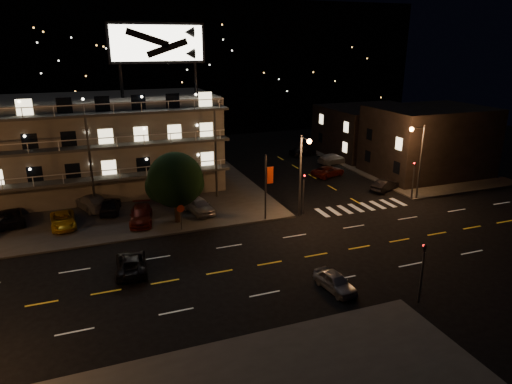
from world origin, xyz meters
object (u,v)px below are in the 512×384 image
object	(u,v)px
tree	(175,181)
lot_car_2	(63,220)
lot_car_7	(92,202)
side_car_0	(385,185)
lot_car_4	(199,205)
road_car_west	(131,263)
road_car_east	(335,282)

from	to	relation	value
tree	lot_car_2	size ratio (longest dim) A/B	1.49
lot_car_7	side_car_0	size ratio (longest dim) A/B	1.34
lot_car_2	lot_car_4	world-z (taller)	lot_car_4
tree	side_car_0	world-z (taller)	tree
road_car_west	road_car_east	bearing A→B (deg)	154.10
lot_car_4	road_car_west	xyz separation A→B (m)	(-7.49, -9.69, -0.26)
lot_car_4	road_car_west	bearing A→B (deg)	-140.86
lot_car_4	lot_car_7	bearing A→B (deg)	140.56
lot_car_2	lot_car_7	bearing A→B (deg)	52.41
lot_car_2	side_car_0	size ratio (longest dim) A/B	1.13
lot_car_2	lot_car_4	distance (m)	12.40
road_car_east	road_car_west	size ratio (longest dim) A/B	0.77
lot_car_4	side_car_0	bearing A→B (deg)	-13.87
lot_car_2	lot_car_7	world-z (taller)	lot_car_7
road_car_east	lot_car_7	bearing A→B (deg)	116.78
tree	side_car_0	bearing A→B (deg)	3.14
tree	side_car_0	xyz separation A→B (m)	(24.01, 1.32, -3.44)
road_car_east	side_car_0	bearing A→B (deg)	38.90
lot_car_4	side_car_0	world-z (taller)	lot_car_4
tree	road_car_west	size ratio (longest dim) A/B	1.41
lot_car_4	lot_car_7	size ratio (longest dim) A/B	0.85
lot_car_7	road_car_west	bearing A→B (deg)	76.83
tree	lot_car_7	xyz separation A→B (m)	(-7.32, 6.42, -3.17)
lot_car_7	lot_car_2	bearing A→B (deg)	34.67
lot_car_2	road_car_west	bearing A→B (deg)	-69.64
lot_car_2	road_car_west	xyz separation A→B (m)	(4.88, -10.57, -0.12)
lot_car_4	road_car_east	xyz separation A→B (m)	(5.24, -17.32, -0.30)
lot_car_7	tree	bearing A→B (deg)	116.62
lot_car_2	side_car_0	xyz separation A→B (m)	(33.92, -1.16, -0.12)
tree	lot_car_2	xyz separation A→B (m)	(-9.91, 2.47, -3.32)
lot_car_2	lot_car_4	xyz separation A→B (m)	(12.37, -0.88, 0.14)
lot_car_4	road_car_east	distance (m)	18.10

